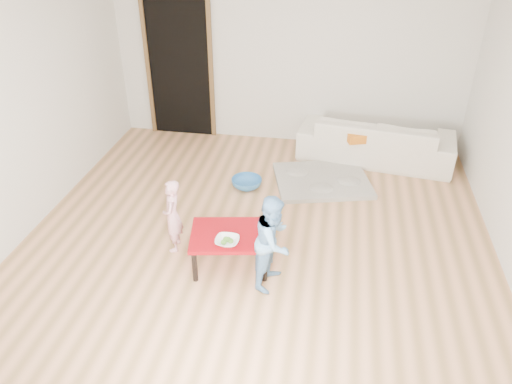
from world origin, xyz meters
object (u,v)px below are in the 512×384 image
(sofa, at_px, (376,139))
(basin, at_px, (247,183))
(red_table, at_px, (231,249))
(bowl, at_px, (227,241))
(child_blue, at_px, (274,241))
(child_pink, at_px, (173,216))

(sofa, relative_size, basin, 5.38)
(red_table, bearing_deg, sofa, 60.58)
(bowl, relative_size, child_blue, 0.24)
(sofa, xyz_separation_m, bowl, (-1.47, -2.79, 0.11))
(sofa, bearing_deg, basin, 41.93)
(bowl, bearing_deg, child_blue, -1.15)
(red_table, height_order, child_pink, child_pink)
(sofa, bearing_deg, red_table, 68.52)
(sofa, height_order, red_table, sofa)
(red_table, xyz_separation_m, child_pink, (-0.64, 0.18, 0.21))
(sofa, distance_m, red_table, 3.02)
(bowl, height_order, child_blue, child_blue)
(sofa, xyz_separation_m, child_pink, (-2.12, -2.45, 0.10))
(bowl, relative_size, basin, 0.59)
(child_blue, distance_m, basin, 1.86)
(bowl, height_order, child_pink, child_pink)
(bowl, bearing_deg, basin, 94.73)
(red_table, relative_size, basin, 1.99)
(red_table, bearing_deg, bowl, -86.76)
(child_blue, bearing_deg, bowl, 103.67)
(red_table, bearing_deg, child_blue, -20.90)
(child_pink, relative_size, basin, 2.08)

